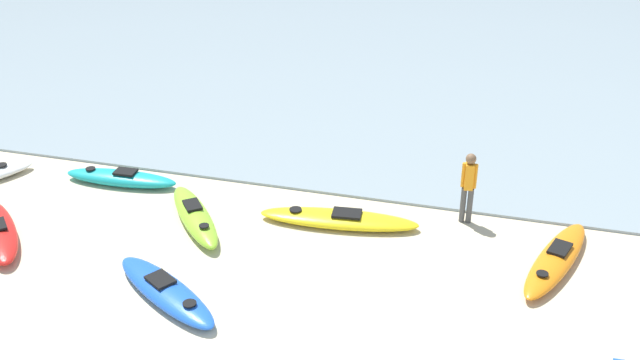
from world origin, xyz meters
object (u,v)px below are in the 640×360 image
object	(u,v)px
kayak_on_sand_5	(339,219)
kayak_on_sand_8	(121,178)
kayak_on_sand_1	(195,216)
kayak_on_sand_6	(556,259)
kayak_on_sand_4	(166,291)
person_near_waterline	(468,184)

from	to	relation	value
kayak_on_sand_5	kayak_on_sand_8	xyz separation A→B (m)	(-5.15, 0.42, 0.02)
kayak_on_sand_1	kayak_on_sand_5	bearing A→B (deg)	14.52
kayak_on_sand_6	kayak_on_sand_8	xyz separation A→B (m)	(-9.40, 0.78, 0.01)
kayak_on_sand_4	person_near_waterline	world-z (taller)	person_near_waterline
kayak_on_sand_5	kayak_on_sand_6	distance (m)	4.27
kayak_on_sand_8	person_near_waterline	size ratio (longest dim) A/B	1.72
kayak_on_sand_5	kayak_on_sand_1	bearing A→B (deg)	-165.48
kayak_on_sand_5	kayak_on_sand_6	xyz separation A→B (m)	(4.25, -0.36, 0.01)
kayak_on_sand_1	kayak_on_sand_4	world-z (taller)	kayak_on_sand_1
kayak_on_sand_1	kayak_on_sand_6	size ratio (longest dim) A/B	0.81
kayak_on_sand_8	kayak_on_sand_4	bearing A→B (deg)	-51.81
kayak_on_sand_5	kayak_on_sand_6	bearing A→B (deg)	-4.90
kayak_on_sand_5	person_near_waterline	world-z (taller)	person_near_waterline
kayak_on_sand_6	kayak_on_sand_5	bearing A→B (deg)	175.10
kayak_on_sand_6	kayak_on_sand_8	size ratio (longest dim) A/B	1.14
kayak_on_sand_1	kayak_on_sand_6	distance (m)	7.10
kayak_on_sand_6	kayak_on_sand_8	distance (m)	9.43
kayak_on_sand_1	person_near_waterline	world-z (taller)	person_near_waterline
kayak_on_sand_5	person_near_waterline	distance (m)	2.70
kayak_on_sand_5	kayak_on_sand_6	world-z (taller)	kayak_on_sand_6
kayak_on_sand_4	kayak_on_sand_8	bearing A→B (deg)	128.19
kayak_on_sand_5	kayak_on_sand_6	size ratio (longest dim) A/B	1.09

